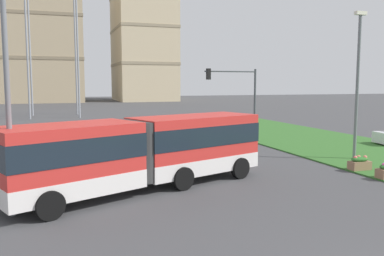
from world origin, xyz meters
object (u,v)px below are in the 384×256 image
(flower_planter_4, at_px, (360,163))
(car_grey_wagon, at_px, (72,136))
(apartment_tower_centre, at_px, (143,31))
(articulated_bus, at_px, (143,151))
(streetlight_median, at_px, (358,79))
(traffic_light_near_left, at_px, (183,162))
(streetlight_left, at_px, (6,62))
(traffic_light_far_right, at_px, (238,92))

(flower_planter_4, bearing_deg, car_grey_wagon, 136.89)
(flower_planter_4, height_order, apartment_tower_centre, apartment_tower_centre)
(articulated_bus, distance_m, flower_planter_4, 11.34)
(streetlight_median, height_order, apartment_tower_centre, apartment_tower_centre)
(articulated_bus, bearing_deg, car_grey_wagon, 100.85)
(traffic_light_near_left, xyz_separation_m, streetlight_median, (15.75, 16.68, 0.73))
(articulated_bus, distance_m, car_grey_wagon, 13.11)
(flower_planter_4, bearing_deg, streetlight_left, -173.08)
(traffic_light_far_right, bearing_deg, car_grey_wagon, 170.92)
(car_grey_wagon, bearing_deg, traffic_light_far_right, -9.08)
(articulated_bus, bearing_deg, traffic_light_near_left, -100.36)
(articulated_bus, height_order, traffic_light_far_right, traffic_light_far_right)
(apartment_tower_centre, bearing_deg, streetlight_median, -93.29)
(flower_planter_4, distance_m, streetlight_left, 17.01)
(car_grey_wagon, bearing_deg, apartment_tower_centre, 74.57)
(articulated_bus, relative_size, apartment_tower_centre, 0.34)
(articulated_bus, bearing_deg, flower_planter_4, -0.06)
(flower_planter_4, bearing_deg, articulated_bus, 179.94)
(traffic_light_near_left, distance_m, traffic_light_far_right, 27.74)
(articulated_bus, relative_size, traffic_light_near_left, 2.06)
(articulated_bus, height_order, flower_planter_4, articulated_bus)
(car_grey_wagon, bearing_deg, streetlight_median, -33.18)
(traffic_light_near_left, bearing_deg, streetlight_median, 46.65)
(traffic_light_near_left, height_order, traffic_light_far_right, traffic_light_near_left)
(articulated_bus, relative_size, car_grey_wagon, 2.60)
(traffic_light_near_left, relative_size, traffic_light_far_right, 1.03)
(traffic_light_far_right, xyz_separation_m, streetlight_left, (-14.38, -12.92, 1.34))
(streetlight_median, relative_size, apartment_tower_centre, 0.24)
(flower_planter_4, bearing_deg, apartment_tower_centre, 85.56)
(car_grey_wagon, distance_m, traffic_light_near_left, 27.10)
(articulated_bus, bearing_deg, streetlight_median, 11.26)
(traffic_light_far_right, xyz_separation_m, apartment_tower_centre, (8.58, 76.17, 13.74))
(streetlight_left, bearing_deg, flower_planter_4, 6.92)
(car_grey_wagon, distance_m, streetlight_left, 15.68)
(articulated_bus, xyz_separation_m, streetlight_left, (-4.92, -1.98, 3.56))
(car_grey_wagon, distance_m, traffic_light_far_right, 12.47)
(apartment_tower_centre, bearing_deg, streetlight_left, -104.45)
(car_grey_wagon, height_order, flower_planter_4, car_grey_wagon)
(car_grey_wagon, bearing_deg, flower_planter_4, -43.11)
(streetlight_left, bearing_deg, apartment_tower_centre, 75.55)
(flower_planter_4, relative_size, apartment_tower_centre, 0.03)
(streetlight_median, bearing_deg, traffic_light_far_right, 114.09)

